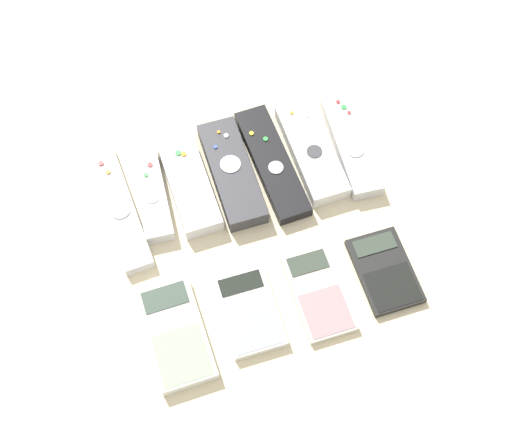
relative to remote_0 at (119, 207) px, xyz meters
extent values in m
plane|color=beige|center=(0.18, -0.12, -0.01)|extent=(3.00, 3.00, 0.00)
cube|color=#B7B7BC|center=(0.00, 0.00, 0.00)|extent=(0.06, 0.21, 0.02)
cylinder|color=#99999E|center=(0.00, -0.01, 0.01)|extent=(0.03, 0.03, 0.00)
cylinder|color=red|center=(-0.01, 0.08, 0.01)|extent=(0.01, 0.01, 0.00)
cylinder|color=orange|center=(0.00, 0.06, 0.01)|extent=(0.01, 0.01, 0.00)
cube|color=silver|center=(0.05, 0.01, 0.00)|extent=(0.05, 0.15, 0.02)
cylinder|color=silver|center=(0.05, -0.01, 0.01)|extent=(0.02, 0.02, 0.00)
cylinder|color=green|center=(0.05, 0.03, 0.01)|extent=(0.01, 0.01, 0.00)
cylinder|color=red|center=(0.06, 0.05, 0.01)|extent=(0.01, 0.01, 0.00)
cube|color=silver|center=(0.11, 0.00, 0.00)|extent=(0.06, 0.16, 0.03)
cylinder|color=green|center=(0.10, 0.05, 0.02)|extent=(0.01, 0.01, 0.00)
cylinder|color=orange|center=(0.11, 0.05, 0.02)|extent=(0.01, 0.01, 0.00)
cube|color=#333338|center=(0.17, 0.00, 0.00)|extent=(0.06, 0.18, 0.03)
cylinder|color=silver|center=(0.17, 0.01, 0.02)|extent=(0.03, 0.03, 0.00)
cylinder|color=orange|center=(0.17, 0.07, 0.02)|extent=(0.01, 0.01, 0.00)
cylinder|color=silver|center=(0.18, 0.06, 0.02)|extent=(0.01, 0.01, 0.00)
cylinder|color=blue|center=(0.16, 0.05, 0.02)|extent=(0.01, 0.01, 0.00)
cube|color=black|center=(0.24, 0.00, 0.00)|extent=(0.06, 0.20, 0.02)
cylinder|color=#99999E|center=(0.24, -0.01, 0.01)|extent=(0.02, 0.02, 0.00)
cylinder|color=yellow|center=(0.22, 0.06, 0.01)|extent=(0.01, 0.01, 0.00)
cylinder|color=green|center=(0.24, 0.04, 0.01)|extent=(0.01, 0.01, 0.00)
cube|color=white|center=(0.30, 0.00, 0.00)|extent=(0.06, 0.17, 0.02)
cylinder|color=#38383D|center=(0.30, 0.00, 0.02)|extent=(0.02, 0.02, 0.00)
cylinder|color=orange|center=(0.29, 0.07, 0.02)|extent=(0.01, 0.01, 0.00)
cylinder|color=silver|center=(0.31, 0.06, 0.02)|extent=(0.01, 0.01, 0.00)
cube|color=silver|center=(0.36, 0.00, 0.00)|extent=(0.06, 0.18, 0.02)
cylinder|color=#99999E|center=(0.36, -0.02, 0.01)|extent=(0.03, 0.03, 0.00)
cylinder|color=red|center=(0.38, 0.05, 0.01)|extent=(0.01, 0.01, 0.00)
cylinder|color=green|center=(0.37, 0.06, 0.01)|extent=(0.01, 0.01, 0.00)
cylinder|color=red|center=(0.37, 0.07, 0.01)|extent=(0.01, 0.01, 0.00)
cube|color=silver|center=(0.03, -0.21, 0.00)|extent=(0.08, 0.15, 0.02)
cube|color=#38473D|center=(0.03, -0.16, 0.01)|extent=(0.06, 0.03, 0.00)
cube|color=gray|center=(0.03, -0.25, 0.01)|extent=(0.07, 0.08, 0.00)
cube|color=silver|center=(0.13, -0.21, 0.00)|extent=(0.08, 0.12, 0.01)
cube|color=black|center=(0.13, -0.17, 0.01)|extent=(0.06, 0.03, 0.00)
cube|color=gray|center=(0.13, -0.24, 0.01)|extent=(0.07, 0.06, 0.00)
cube|color=beige|center=(0.23, -0.21, 0.00)|extent=(0.07, 0.13, 0.01)
cube|color=#333D33|center=(0.23, -0.17, 0.00)|extent=(0.05, 0.03, 0.00)
cube|color=gray|center=(0.23, -0.24, 0.00)|extent=(0.06, 0.07, 0.00)
cube|color=black|center=(0.33, -0.21, 0.00)|extent=(0.08, 0.12, 0.01)
cube|color=#333D33|center=(0.33, -0.17, 0.00)|extent=(0.06, 0.03, 0.00)
cube|color=black|center=(0.33, -0.24, 0.00)|extent=(0.07, 0.06, 0.00)
camera|label=1|loc=(0.04, -0.54, 0.91)|focal=50.00mm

